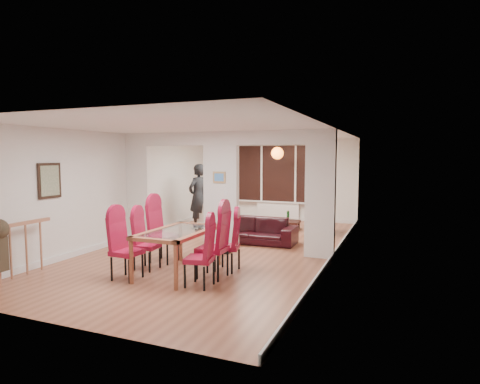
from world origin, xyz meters
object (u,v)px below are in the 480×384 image
Objects in this scene: dining_table at (179,252)px; armchair at (209,214)px; dining_chair_ra at (199,254)px; dining_chair_rc at (227,243)px; dining_chair_lb at (147,242)px; coffee_table at (280,225)px; dining_chair_rb at (212,243)px; bowl at (280,220)px; dining_chair_lc at (164,232)px; television at (326,222)px; bottle at (288,216)px; person at (198,197)px; dining_chair_la at (127,247)px; sofa at (253,230)px.

dining_table is 1.94× the size of armchair.
dining_chair_ra reaches higher than dining_chair_rc.
dining_chair_lb is 4.97m from coffee_table.
dining_chair_rb is 4.82m from bowl.
television is at bearing 62.09° from dining_chair_lc.
armchair is 2.90× the size of bottle.
armchair is at bearing 105.85° from dining_chair_lc.
dining_chair_rc is 0.95× the size of coffee_table.
dining_chair_rc is at bearing 163.03° from television.
bottle is (-1.08, 0.11, 0.10)m from television.
dining_chair_rb is (1.33, -0.01, 0.08)m from dining_chair_lb.
dining_chair_rc is 4.37m from television.
dining_chair_lb is 0.55× the size of person.
dining_chair_rb is at bearing 45.11° from person.
television reaches higher than coffee_table.
person is 2.42m from bowl.
dining_chair_rb is at bearing 163.62° from television.
bottle is (0.65, 4.85, 0.01)m from dining_table.
coffee_table is at bearing 81.55° from television.
person is at bearing -43.00° from armchair.
armchair is (-2.24, 4.35, -0.20)m from dining_chair_rb.
dining_chair_rb is at bearing -90.05° from bottle.
dining_chair_lc is at bearing 94.09° from dining_chair_la.
bowl is at bearing 125.43° from person.
armchair is at bearing 103.24° from dining_chair_la.
television is (1.07, 5.21, -0.23)m from dining_chair_ra.
person reaches higher than dining_table.
dining_chair_lb is 1.47m from dining_chair_rc.
dining_chair_ra is 3.40m from sofa.
armchair is at bearing 92.91° from television.
sofa is at bearing 76.97° from dining_chair_la.
dining_chair_lb is 0.94× the size of coffee_table.
bottle is (1.29, 5.45, -0.15)m from dining_chair_la.
dining_chair_rb is 4.84m from bottle.
dining_chair_rb is 4.63m from person.
dining_chair_ra is at bearing -91.30° from dining_chair_rb.
dining_chair_lc is at bearing 146.51° from television.
dining_chair_lc is 4.48m from bottle.
television is at bearing -3.95° from bowl.
sofa is at bearing 93.45° from dining_chair_rb.
person is (-0.14, -0.39, 0.54)m from armchair.
coffee_table is 3.68× the size of bottle.
bottle is at bearing 78.67° from armchair.
person is (-2.38, 3.96, 0.34)m from dining_chair_rb.
coffee_table is at bearing 70.28° from dining_chair_lb.
dining_chair_lc reaches higher than dining_chair_ra.
sofa reaches higher than coffee_table.
dining_chair_lc is at bearing -104.64° from bowl.
dining_chair_lc is 0.57× the size of sofa.
coffee_table is at bearing 79.62° from dining_chair_rc.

